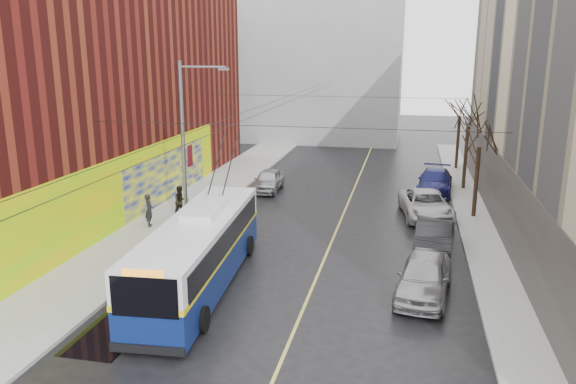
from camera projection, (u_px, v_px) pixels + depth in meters
The scene contains 21 objects.
ground at pixel (248, 334), 19.35m from camera, with size 140.00×140.00×0.00m, color black.
sidewalk_left at pixel (173, 219), 32.34m from camera, with size 4.00×60.00×0.15m, color gray.
sidewalk_right at pixel (481, 239), 28.86m from camera, with size 2.00×60.00×0.15m, color gray.
lane_line at pixel (341, 220), 32.31m from camera, with size 0.12×50.00×0.01m, color #BFB74C.
building_left at pixel (58, 93), 34.16m from camera, with size 12.11×36.00×14.00m.
building_far at pixel (309, 55), 60.99m from camera, with size 20.50×12.10×18.00m.
streetlight_pole at pixel (186, 143), 28.89m from camera, with size 2.65×0.60×9.00m.
catenary_wires at pixel (275, 108), 32.33m from camera, with size 18.00×60.00×0.22m.
tree_near at pixel (480, 133), 31.45m from camera, with size 3.20×3.20×6.40m.
tree_mid at pixel (469, 115), 38.02m from camera, with size 3.20×3.20×6.68m.
tree_far at pixel (460, 107), 44.68m from camera, with size 3.20×3.20×6.57m.
puddle at pixel (108, 335), 19.24m from camera, with size 2.02×3.23×0.01m, color black.
pigeons_flying at pixel (241, 97), 28.34m from camera, with size 2.45×1.47×0.70m.
trolleybus at pixel (199, 251), 22.92m from camera, with size 3.35×11.83×5.55m.
parked_car_a at pixel (424, 276), 22.16m from camera, with size 1.95×4.85×1.65m, color #98979C.
parked_car_b at pixel (434, 235), 27.12m from camera, with size 1.69×4.86×1.60m, color black.
parked_car_c at pixel (426, 205), 32.61m from camera, with size 2.58×5.59×1.55m, color #BBBBBD.
parked_car_d at pixel (435, 181), 38.31m from camera, with size 2.22×5.47×1.59m, color navy.
following_car at pixel (268, 180), 38.94m from camera, with size 1.72×4.28×1.46m, color #A8A9AD.
pedestrian_a at pixel (149, 210), 30.51m from camera, with size 0.66×0.43×1.80m, color black.
pedestrian_b at pixel (181, 202), 32.06m from camera, with size 0.90×0.70×1.86m, color black.
Camera 1 is at (5.04, -16.87, 9.50)m, focal length 35.00 mm.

